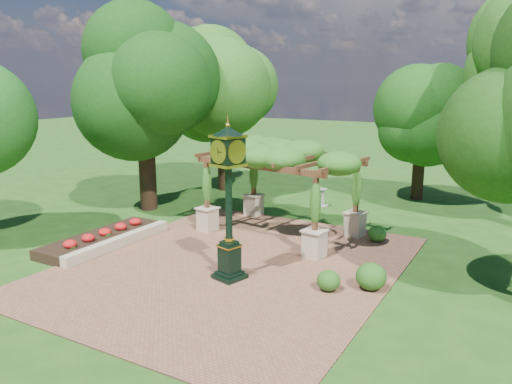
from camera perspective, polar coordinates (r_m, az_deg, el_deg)
The scene contains 13 objects.
ground at distance 15.83m, azimuth -4.55°, elevation -9.53°, with size 120.00×120.00×0.00m, color #1E4714.
brick_plaza at distance 16.60m, azimuth -2.59°, elevation -8.36°, with size 10.00×12.00×0.04m, color brown.
border_wall at distance 18.93m, azimuth -15.35°, elevation -5.56°, with size 0.35×5.00×0.40m, color #C6B793.
flower_bed at distance 19.56m, azimuth -17.23°, elevation -5.15°, with size 1.50×5.00×0.36m, color red.
pedestal_clock at distance 14.70m, azimuth -3.17°, elevation 0.33°, with size 1.15×1.15×4.74m.
pergola at distance 19.24m, azimuth 2.83°, elevation 3.78°, with size 6.28×4.44×3.66m.
sundial at distance 24.25m, azimuth 7.56°, elevation -0.77°, with size 0.51×0.51×0.88m.
shrub_front at distance 14.69m, azimuth 8.29°, elevation -9.98°, with size 0.68×0.68×0.61m, color #235016.
shrub_mid at distance 14.96m, azimuth 13.01°, elevation -9.38°, with size 0.88×0.88×0.80m, color #225317.
shrub_back at distance 19.33m, azimuth 13.71°, elevation -4.62°, with size 0.68×0.68×0.61m, color #26631C.
tree_west_near at distance 23.53m, azimuth -12.83°, elevation 13.31°, with size 5.49×5.49×9.26m.
tree_west_far at distance 27.37m, azimuth -3.73°, elevation 12.54°, with size 4.77×4.77×8.65m.
tree_north at distance 26.35m, azimuth 18.45°, elevation 8.03°, with size 4.04×4.04×6.03m.
Camera 1 is at (8.31, -12.08, 5.96)m, focal length 35.00 mm.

